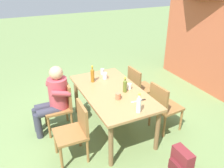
% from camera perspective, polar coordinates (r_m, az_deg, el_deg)
% --- Properties ---
extents(ground_plane, '(24.00, 24.00, 0.00)m').
position_cam_1_polar(ground_plane, '(4.21, 0.00, -10.75)').
color(ground_plane, '#6B844C').
extents(dining_table, '(1.72, 0.94, 0.76)m').
position_cam_1_polar(dining_table, '(3.84, 0.00, -2.78)').
color(dining_table, '#A37547').
rests_on(dining_table, ground_plane).
extents(chair_near_left, '(0.46, 0.46, 0.87)m').
position_cam_1_polar(chair_near_left, '(4.04, -12.33, -4.84)').
color(chair_near_left, olive).
rests_on(chair_near_left, ground_plane).
extents(chair_near_right, '(0.45, 0.45, 0.87)m').
position_cam_1_polar(chair_near_right, '(3.41, -9.04, -10.99)').
color(chair_near_right, olive).
rests_on(chair_near_right, ground_plane).
extents(chair_far_right, '(0.48, 0.48, 0.87)m').
position_cam_1_polar(chair_far_right, '(4.00, 12.50, -5.11)').
color(chair_far_right, olive).
rests_on(chair_far_right, ground_plane).
extents(chair_far_left, '(0.45, 0.45, 0.87)m').
position_cam_1_polar(chair_far_left, '(4.55, 6.65, -0.57)').
color(chair_far_left, olive).
rests_on(chair_far_left, ground_plane).
extents(person_in_white_shirt, '(0.47, 0.62, 1.18)m').
position_cam_1_polar(person_in_white_shirt, '(3.94, -14.11, -3.06)').
color(person_in_white_shirt, '#B7424C').
rests_on(person_in_white_shirt, ground_plane).
extents(bottle_amber, '(0.06, 0.06, 0.31)m').
position_cam_1_polar(bottle_amber, '(4.05, -4.82, 2.25)').
color(bottle_amber, '#996019').
rests_on(bottle_amber, dining_table).
extents(bottle_clear, '(0.06, 0.06, 0.30)m').
position_cam_1_polar(bottle_clear, '(3.20, 6.63, -4.96)').
color(bottle_clear, white).
rests_on(bottle_clear, dining_table).
extents(bottle_olive, '(0.06, 0.06, 0.26)m').
position_cam_1_polar(bottle_olive, '(3.71, 3.21, -0.40)').
color(bottle_olive, '#566623').
rests_on(bottle_olive, dining_table).
extents(cup_glass, '(0.08, 0.08, 0.11)m').
position_cam_1_polar(cup_glass, '(4.19, -1.75, 2.04)').
color(cup_glass, silver).
rests_on(cup_glass, dining_table).
extents(cup_white, '(0.07, 0.07, 0.10)m').
position_cam_1_polar(cup_white, '(3.84, 4.27, -0.59)').
color(cup_white, white).
rests_on(cup_white, dining_table).
extents(cup_steel, '(0.07, 0.07, 0.11)m').
position_cam_1_polar(cup_steel, '(4.37, -2.40, 3.06)').
color(cup_steel, '#B2B7BC').
rests_on(cup_steel, dining_table).
extents(cup_terracotta, '(0.08, 0.08, 0.10)m').
position_cam_1_polar(cup_terracotta, '(3.53, 1.52, -3.02)').
color(cup_terracotta, '#BC6B47').
rests_on(cup_terracotta, dining_table).
extents(table_knife, '(0.04, 0.24, 0.01)m').
position_cam_1_polar(table_knife, '(3.53, 6.79, -4.09)').
color(table_knife, silver).
rests_on(table_knife, dining_table).
extents(backpack_by_near_side, '(0.31, 0.21, 0.38)m').
position_cam_1_polar(backpack_by_near_side, '(3.46, 16.66, -17.92)').
color(backpack_by_near_side, maroon).
rests_on(backpack_by_near_side, ground_plane).
extents(backpack_by_far_side, '(0.31, 0.23, 0.39)m').
position_cam_1_polar(backpack_by_far_side, '(5.36, -4.04, 0.27)').
color(backpack_by_far_side, '#2D4784').
rests_on(backpack_by_far_side, ground_plane).
extents(brick_kiosk, '(2.44, 1.64, 2.56)m').
position_cam_1_polar(brick_kiosk, '(6.17, 25.29, 12.81)').
color(brick_kiosk, '#B25638').
rests_on(brick_kiosk, ground_plane).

